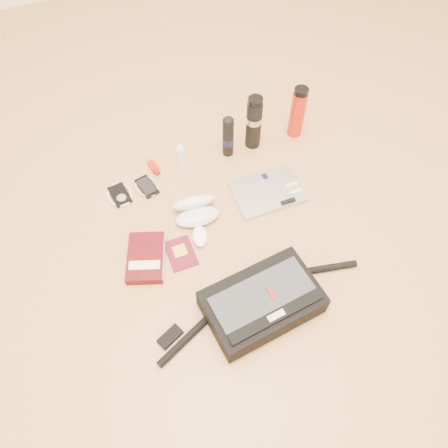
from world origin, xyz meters
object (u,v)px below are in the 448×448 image
object	(u,v)px
laptop	(268,192)
thermos_red	(298,112)
messenger_bag	(262,302)
book	(146,258)
thermos_black	(254,122)

from	to	relation	value
laptop	thermos_red	size ratio (longest dim) A/B	1.16
messenger_bag	thermos_red	size ratio (longest dim) A/B	3.20
laptop	book	world-z (taller)	book
laptop	book	size ratio (longest dim) A/B	1.21
book	thermos_black	bearing A→B (deg)	52.85
book	thermos_red	bearing A→B (deg)	45.29
thermos_black	messenger_bag	bearing A→B (deg)	-111.58
book	thermos_red	xyz separation A→B (m)	(0.81, 0.39, 0.10)
messenger_bag	thermos_black	size ratio (longest dim) A/B	3.08
thermos_black	thermos_red	bearing A→B (deg)	-1.94
messenger_bag	book	size ratio (longest dim) A/B	3.34
thermos_black	book	bearing A→B (deg)	-146.63
messenger_bag	laptop	world-z (taller)	messenger_bag
thermos_red	laptop	bearing A→B (deg)	-133.11
book	thermos_black	world-z (taller)	thermos_black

